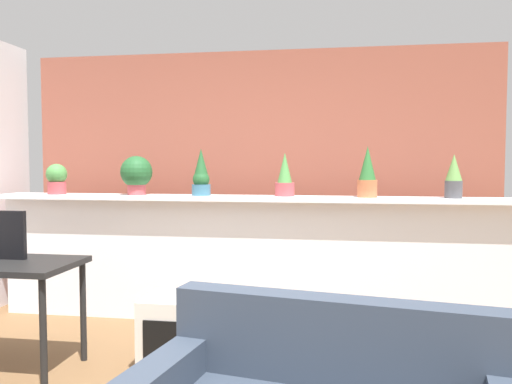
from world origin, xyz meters
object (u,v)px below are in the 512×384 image
object	(u,v)px
potted_plant_0	(57,178)
potted_plant_3	(285,177)
potted_plant_2	(201,176)
potted_plant_5	(454,177)
potted_plant_4	(367,174)
potted_plant_1	(136,174)
side_cube_shelf	(173,332)

from	to	relation	value
potted_plant_0	potted_plant_3	size ratio (longest dim) A/B	0.74
potted_plant_2	potted_plant_5	xyz separation A→B (m)	(2.12, -0.01, -0.00)
potted_plant_4	potted_plant_1	bearing A→B (deg)	179.46
potted_plant_1	potted_plant_2	size ratio (longest dim) A/B	0.85
potted_plant_0	potted_plant_1	xyz separation A→B (m)	(0.75, 0.04, 0.05)
potted_plant_3	potted_plant_4	xyz separation A→B (m)	(0.70, -0.04, 0.03)
potted_plant_1	potted_plant_5	distance (m)	2.72
potted_plant_1	potted_plant_3	distance (m)	1.34
potted_plant_3	potted_plant_4	world-z (taller)	potted_plant_4
potted_plant_0	potted_plant_2	world-z (taller)	potted_plant_2
potted_plant_4	side_cube_shelf	size ratio (longest dim) A/B	0.86
potted_plant_0	potted_plant_5	distance (m)	3.47
potted_plant_4	potted_plant_3	bearing A→B (deg)	176.91
potted_plant_1	potted_plant_3	world-z (taller)	potted_plant_3
potted_plant_1	side_cube_shelf	bearing A→B (deg)	-57.06
potted_plant_2	potted_plant_3	distance (m)	0.74
potted_plant_0	potted_plant_4	bearing A→B (deg)	0.44
potted_plant_0	side_cube_shelf	world-z (taller)	potted_plant_0
potted_plant_4	side_cube_shelf	xyz separation A→B (m)	(-1.35, -1.03, -1.07)
potted_plant_2	potted_plant_4	distance (m)	1.43
potted_plant_4	potted_plant_5	size ratio (longest dim) A/B	1.19
potted_plant_0	potted_plant_3	bearing A→B (deg)	1.61
side_cube_shelf	potted_plant_2	bearing A→B (deg)	94.36
potted_plant_5	potted_plant_1	bearing A→B (deg)	179.63
potted_plant_0	potted_plant_1	size ratio (longest dim) A/B	0.80
potted_plant_2	side_cube_shelf	distance (m)	1.48
potted_plant_4	side_cube_shelf	distance (m)	2.01
potted_plant_1	potted_plant_4	bearing A→B (deg)	-0.54
potted_plant_5	potted_plant_0	bearing A→B (deg)	-179.62
potted_plant_2	potted_plant_3	bearing A→B (deg)	2.30
potted_plant_4	potted_plant_5	bearing A→B (deg)	0.12
potted_plant_2	potted_plant_4	world-z (taller)	potted_plant_4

